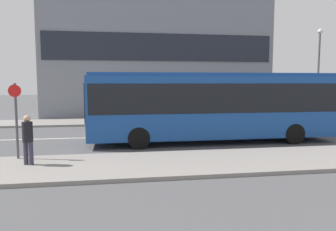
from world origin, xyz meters
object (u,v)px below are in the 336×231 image
pedestrian_near_stop (28,137)px  bus_stop_sign (16,115)px  parked_car_0 (334,115)px  street_lamp (319,64)px  city_bus (212,103)px

pedestrian_near_stop → bus_stop_sign: size_ratio=0.61×
pedestrian_near_stop → parked_car_0: bearing=-130.6°
parked_car_0 → street_lamp: bearing=93.2°
street_lamp → pedestrian_near_stop: bearing=-148.4°
city_bus → parked_car_0: bearing=22.5°
city_bus → street_lamp: street_lamp is taller
bus_stop_sign → street_lamp: bearing=28.4°
pedestrian_near_stop → bus_stop_sign: (-0.61, 0.99, 0.64)m
parked_car_0 → pedestrian_near_stop: (-17.92, -9.12, 0.47)m
city_bus → street_lamp: (10.32, 7.19, 2.29)m
parked_car_0 → city_bus: bearing=-152.8°
bus_stop_sign → street_lamp: size_ratio=0.41×
street_lamp → parked_car_0: bearing=-86.8°
city_bus → parked_car_0: size_ratio=2.78×
bus_stop_sign → parked_car_0: bearing=23.7°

